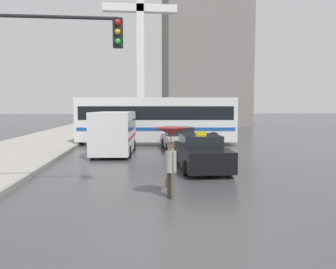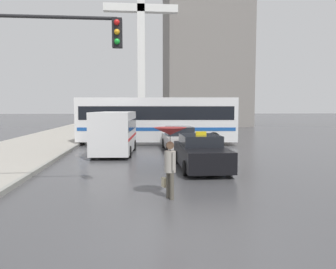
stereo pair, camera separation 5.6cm
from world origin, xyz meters
name	(u,v)px [view 2 (the right image)]	position (x,y,z in m)	size (l,w,h in m)	color
ground_plane	(180,241)	(0.00, 0.00, 0.00)	(300.00, 300.00, 0.00)	#424244
taxi	(201,153)	(1.88, 7.56, 0.68)	(1.91, 4.57, 1.60)	black
sedan_red	(180,139)	(1.78, 13.80, 0.67)	(1.91, 4.68, 1.45)	#B7B2AD
ambulance_van	(115,131)	(-2.08, 12.50, 1.32)	(2.37, 5.26, 2.38)	silver
city_bus	(157,119)	(0.59, 17.27, 1.84)	(11.33, 3.52, 3.32)	silver
pedestrian_with_umbrella	(170,144)	(0.10, 3.00, 1.58)	(0.95, 0.95, 2.04)	#4C473D
traffic_light	(39,65)	(-3.51, 3.34, 3.79)	(3.98, 0.38, 5.39)	black
building_tower_near	(205,25)	(9.44, 43.50, 15.04)	(11.82, 11.47, 30.08)	gray
monument_cross	(141,35)	(-0.27, 34.24, 11.44)	(8.88, 0.90, 20.17)	white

